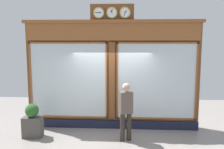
# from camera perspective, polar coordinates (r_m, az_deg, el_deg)

# --- Properties ---
(shop_facade) EXTENTS (5.69, 0.42, 4.01)m
(shop_facade) POSITION_cam_1_polar(r_m,az_deg,el_deg) (8.13, 0.06, -0.01)
(shop_facade) COLOR brown
(shop_facade) RESTS_ON ground_plane
(pedestrian) EXTENTS (0.41, 0.33, 1.69)m
(pedestrian) POSITION_cam_1_polar(r_m,az_deg,el_deg) (7.19, 3.20, -7.97)
(pedestrian) COLOR #312A24
(pedestrian) RESTS_ON ground_plane
(planter_box) EXTENTS (0.56, 0.36, 0.62)m
(planter_box) POSITION_cam_1_polar(r_m,az_deg,el_deg) (7.99, -17.66, -11.37)
(planter_box) COLOR #4C4742
(planter_box) RESTS_ON ground_plane
(planter_shrub) EXTENTS (0.40, 0.40, 0.40)m
(planter_shrub) POSITION_cam_1_polar(r_m,az_deg,el_deg) (7.84, -17.82, -7.84)
(planter_shrub) COLOR #285623
(planter_shrub) RESTS_ON planter_box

